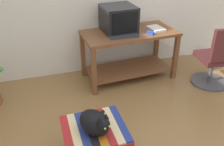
% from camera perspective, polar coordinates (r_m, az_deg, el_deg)
% --- Properties ---
extents(desk, '(1.35, 0.71, 0.72)m').
position_cam_1_polar(desk, '(3.66, 3.84, 5.86)').
color(desk, brown).
rests_on(desk, ground_plane).
extents(tv_monitor, '(0.46, 0.47, 0.35)m').
position_cam_1_polar(tv_monitor, '(3.55, 1.47, 12.03)').
color(tv_monitor, black).
rests_on(tv_monitor, desk).
extents(keyboard, '(0.40, 0.16, 0.02)m').
position_cam_1_polar(keyboard, '(3.39, 2.57, 8.33)').
color(keyboard, '#333338').
rests_on(keyboard, desk).
extents(book, '(0.21, 0.27, 0.03)m').
position_cam_1_polar(book, '(3.70, 9.84, 9.83)').
color(book, white).
rests_on(book, desk).
extents(ottoman_with_blanket, '(0.57, 0.54, 0.38)m').
position_cam_1_polar(ottoman_with_blanket, '(2.51, -3.81, -15.45)').
color(ottoman_with_blanket, tan).
rests_on(ottoman_with_blanket, ground_plane).
extents(cat, '(0.34, 0.43, 0.25)m').
position_cam_1_polar(cat, '(2.27, -3.72, -11.04)').
color(cat, black).
rests_on(cat, ottoman_with_blanket).
extents(office_chair, '(0.52, 0.52, 0.89)m').
position_cam_1_polar(office_chair, '(3.77, 22.30, 2.58)').
color(office_chair, '#4C4C51').
rests_on(office_chair, ground_plane).
extents(stapler, '(0.07, 0.12, 0.04)m').
position_cam_1_polar(stapler, '(3.51, 8.67, 8.93)').
color(stapler, '#2342B7').
rests_on(stapler, desk).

